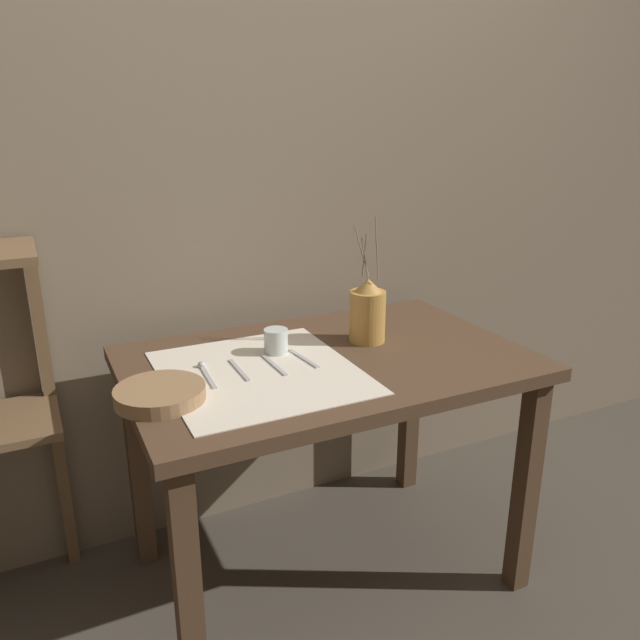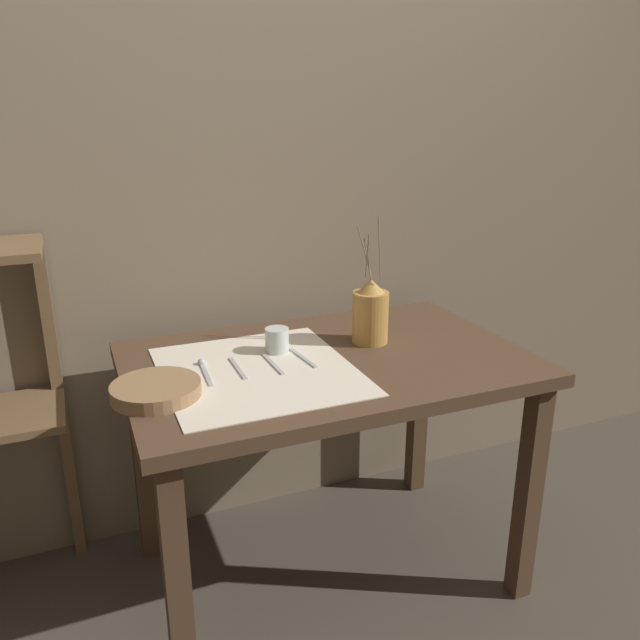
# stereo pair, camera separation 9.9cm
# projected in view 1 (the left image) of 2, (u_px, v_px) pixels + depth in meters

# --- Properties ---
(ground_plane) EXTENTS (12.00, 12.00, 0.00)m
(ground_plane) POSITION_uv_depth(u_px,v_px,m) (326.00, 570.00, 2.11)
(ground_plane) COLOR #473F35
(stone_wall_back) EXTENTS (7.00, 0.06, 2.40)m
(stone_wall_back) POSITION_uv_depth(u_px,v_px,m) (264.00, 195.00, 2.15)
(stone_wall_back) COLOR #7A6B56
(stone_wall_back) RESTS_ON ground_plane
(wooden_table) EXTENTS (1.18, 0.77, 0.78)m
(wooden_table) POSITION_uv_depth(u_px,v_px,m) (327.00, 390.00, 1.90)
(wooden_table) COLOR #4C3523
(wooden_table) RESTS_ON ground_plane
(linen_cloth) EXTENTS (0.53, 0.58, 0.00)m
(linen_cloth) POSITION_uv_depth(u_px,v_px,m) (260.00, 372.00, 1.75)
(linen_cloth) COLOR beige
(linen_cloth) RESTS_ON wooden_table
(pitcher_with_flowers) EXTENTS (0.11, 0.11, 0.40)m
(pitcher_with_flowers) POSITION_uv_depth(u_px,v_px,m) (367.00, 312.00, 1.97)
(pitcher_with_flowers) COLOR #B7843D
(pitcher_with_flowers) RESTS_ON wooden_table
(wooden_bowl) EXTENTS (0.23, 0.23, 0.04)m
(wooden_bowl) POSITION_uv_depth(u_px,v_px,m) (160.00, 394.00, 1.57)
(wooden_bowl) COLOR #8E6B47
(wooden_bowl) RESTS_ON wooden_table
(glass_tumbler_near) EXTENTS (0.07, 0.07, 0.07)m
(glass_tumbler_near) POSITION_uv_depth(u_px,v_px,m) (276.00, 341.00, 1.88)
(glass_tumbler_near) COLOR silver
(glass_tumbler_near) RESTS_ON wooden_table
(spoon_outer) EXTENTS (0.03, 0.18, 0.02)m
(spoon_outer) POSITION_uv_depth(u_px,v_px,m) (204.00, 369.00, 1.76)
(spoon_outer) COLOR #A8A8AD
(spoon_outer) RESTS_ON wooden_table
(fork_inner) EXTENTS (0.01, 0.17, 0.00)m
(fork_inner) POSITION_uv_depth(u_px,v_px,m) (239.00, 370.00, 1.76)
(fork_inner) COLOR #A8A8AD
(fork_inner) RESTS_ON wooden_table
(knife_center) EXTENTS (0.02, 0.17, 0.00)m
(knife_center) POSITION_uv_depth(u_px,v_px,m) (273.00, 364.00, 1.80)
(knife_center) COLOR #A8A8AD
(knife_center) RESTS_ON wooden_table
(fork_outer) EXTENTS (0.03, 0.17, 0.00)m
(fork_outer) POSITION_uv_depth(u_px,v_px,m) (303.00, 358.00, 1.84)
(fork_outer) COLOR #A8A8AD
(fork_outer) RESTS_ON wooden_table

